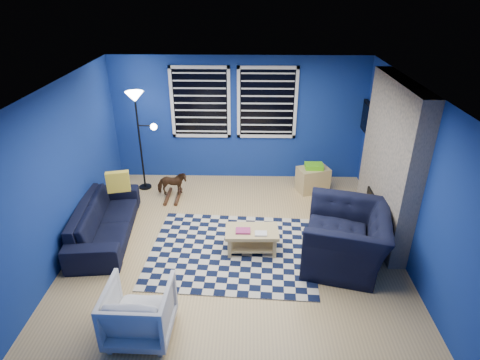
{
  "coord_description": "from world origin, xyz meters",
  "views": [
    {
      "loc": [
        0.2,
        -5.15,
        3.78
      ],
      "look_at": [
        0.07,
        0.3,
        1.02
      ],
      "focal_mm": 30.0,
      "sensor_mm": 36.0,
      "label": 1
    }
  ],
  "objects_px": {
    "armchair_bent": "(139,311)",
    "floor_lamp": "(137,111)",
    "rocking_horse": "(172,184)",
    "cabinet": "(313,179)",
    "armchair_big": "(346,237)",
    "sofa": "(105,220)",
    "tv": "(370,121)",
    "coffee_table": "(252,236)"
  },
  "relations": [
    {
      "from": "armchair_big",
      "to": "floor_lamp",
      "type": "bearing_deg",
      "value": -109.35
    },
    {
      "from": "rocking_horse",
      "to": "coffee_table",
      "type": "relative_size",
      "value": 0.69
    },
    {
      "from": "tv",
      "to": "rocking_horse",
      "type": "relative_size",
      "value": 1.8
    },
    {
      "from": "armchair_bent",
      "to": "cabinet",
      "type": "distance_m",
      "value": 4.41
    },
    {
      "from": "tv",
      "to": "sofa",
      "type": "height_order",
      "value": "tv"
    },
    {
      "from": "armchair_bent",
      "to": "floor_lamp",
      "type": "distance_m",
      "value": 3.96
    },
    {
      "from": "tv",
      "to": "cabinet",
      "type": "height_order",
      "value": "tv"
    },
    {
      "from": "tv",
      "to": "coffee_table",
      "type": "distance_m",
      "value": 3.24
    },
    {
      "from": "tv",
      "to": "cabinet",
      "type": "relative_size",
      "value": 1.48
    },
    {
      "from": "tv",
      "to": "rocking_horse",
      "type": "height_order",
      "value": "tv"
    },
    {
      "from": "rocking_horse",
      "to": "cabinet",
      "type": "distance_m",
      "value": 2.73
    },
    {
      "from": "sofa",
      "to": "armchair_big",
      "type": "distance_m",
      "value": 3.77
    },
    {
      "from": "coffee_table",
      "to": "rocking_horse",
      "type": "bearing_deg",
      "value": 132.67
    },
    {
      "from": "armchair_bent",
      "to": "coffee_table",
      "type": "distance_m",
      "value": 2.09
    },
    {
      "from": "cabinet",
      "to": "floor_lamp",
      "type": "relative_size",
      "value": 0.35
    },
    {
      "from": "cabinet",
      "to": "armchair_big",
      "type": "bearing_deg",
      "value": -104.85
    },
    {
      "from": "sofa",
      "to": "armchair_bent",
      "type": "relative_size",
      "value": 2.67
    },
    {
      "from": "coffee_table",
      "to": "floor_lamp",
      "type": "height_order",
      "value": "floor_lamp"
    },
    {
      "from": "coffee_table",
      "to": "floor_lamp",
      "type": "xyz_separation_m",
      "value": [
        -2.11,
        2.04,
        1.32
      ]
    },
    {
      "from": "armchair_big",
      "to": "armchair_bent",
      "type": "bearing_deg",
      "value": -48.28
    },
    {
      "from": "tv",
      "to": "coffee_table",
      "type": "xyz_separation_m",
      "value": [
        -2.19,
        -2.11,
        -1.12
      ]
    },
    {
      "from": "tv",
      "to": "coffee_table",
      "type": "relative_size",
      "value": 1.24
    },
    {
      "from": "tv",
      "to": "cabinet",
      "type": "bearing_deg",
      "value": -173.36
    },
    {
      "from": "sofa",
      "to": "floor_lamp",
      "type": "distance_m",
      "value": 2.14
    },
    {
      "from": "tv",
      "to": "floor_lamp",
      "type": "height_order",
      "value": "floor_lamp"
    },
    {
      "from": "rocking_horse",
      "to": "cabinet",
      "type": "xyz_separation_m",
      "value": [
        2.7,
        0.37,
        -0.05
      ]
    },
    {
      "from": "sofa",
      "to": "floor_lamp",
      "type": "height_order",
      "value": "floor_lamp"
    },
    {
      "from": "armchair_big",
      "to": "armchair_bent",
      "type": "xyz_separation_m",
      "value": [
        -2.66,
        -1.41,
        -0.08
      ]
    },
    {
      "from": "sofa",
      "to": "cabinet",
      "type": "relative_size",
      "value": 3.01
    },
    {
      "from": "tv",
      "to": "armchair_bent",
      "type": "xyz_separation_m",
      "value": [
        -3.49,
        -3.75,
        -1.05
      ]
    },
    {
      "from": "armchair_bent",
      "to": "cabinet",
      "type": "xyz_separation_m",
      "value": [
        2.51,
        3.63,
        -0.09
      ]
    },
    {
      "from": "coffee_table",
      "to": "floor_lamp",
      "type": "distance_m",
      "value": 3.22
    },
    {
      "from": "tv",
      "to": "sofa",
      "type": "distance_m",
      "value": 5.0
    },
    {
      "from": "sofa",
      "to": "armchair_big",
      "type": "bearing_deg",
      "value": -104.53
    },
    {
      "from": "rocking_horse",
      "to": "cabinet",
      "type": "relative_size",
      "value": 0.82
    },
    {
      "from": "armchair_bent",
      "to": "rocking_horse",
      "type": "distance_m",
      "value": 3.27
    },
    {
      "from": "sofa",
      "to": "floor_lamp",
      "type": "bearing_deg",
      "value": -14.17
    },
    {
      "from": "tv",
      "to": "rocking_horse",
      "type": "xyz_separation_m",
      "value": [
        -3.68,
        -0.49,
        -1.1
      ]
    },
    {
      "from": "sofa",
      "to": "armchair_bent",
      "type": "xyz_separation_m",
      "value": [
        1.06,
        -1.99,
        0.05
      ]
    },
    {
      "from": "armchair_big",
      "to": "floor_lamp",
      "type": "distance_m",
      "value": 4.3
    },
    {
      "from": "armchair_big",
      "to": "armchair_bent",
      "type": "height_order",
      "value": "armchair_big"
    },
    {
      "from": "sofa",
      "to": "rocking_horse",
      "type": "distance_m",
      "value": 1.53
    }
  ]
}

